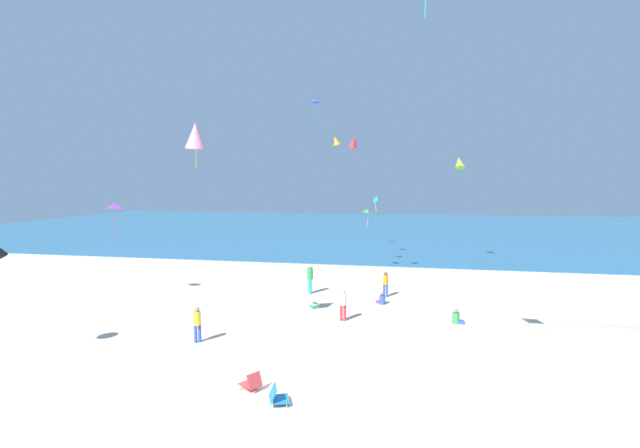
# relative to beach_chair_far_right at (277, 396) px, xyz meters

# --- Properties ---
(ground_plane) EXTENTS (120.00, 120.00, 0.00)m
(ground_plane) POSITION_rel_beach_chair_far_right_xyz_m (-0.36, 11.52, -0.24)
(ground_plane) COLOR beige
(ocean_water) EXTENTS (120.00, 60.00, 0.05)m
(ocean_water) POSITION_rel_beach_chair_far_right_xyz_m (-0.36, 52.11, -0.22)
(ocean_water) COLOR teal
(ocean_water) RESTS_ON ground_plane
(dune_mound) EXTENTS (7.27, 5.09, 1.71)m
(dune_mound) POSITION_rel_beach_chair_far_right_xyz_m (12.04, 6.10, -0.24)
(dune_mound) COLOR beige
(dune_mound) RESTS_ON ground_plane
(beach_chair_far_right) EXTENTS (0.75, 0.76, 0.56)m
(beach_chair_far_right) POSITION_rel_beach_chair_far_right_xyz_m (0.00, 0.00, 0.00)
(beach_chair_far_right) COLOR #2370B2
(beach_chair_far_right) RESTS_ON ground_plane
(beach_chair_near_camera) EXTENTS (0.82, 0.78, 0.59)m
(beach_chair_near_camera) POSITION_rel_beach_chair_far_right_xyz_m (-1.03, 0.67, 0.01)
(beach_chair_near_camera) COLOR #D13D3D
(beach_chair_near_camera) RESTS_ON ground_plane
(cooler_box) EXTENTS (0.60, 0.62, 0.23)m
(cooler_box) POSITION_rel_beach_chair_far_right_xyz_m (-0.92, 9.97, -0.12)
(cooler_box) COLOR #339956
(cooler_box) RESTS_ON ground_plane
(person_0) EXTENTS (0.41, 0.41, 1.47)m
(person_0) POSITION_rel_beach_chair_far_right_xyz_m (-4.63, 4.22, 0.61)
(person_0) COLOR blue
(person_0) RESTS_ON ground_plane
(person_1) EXTENTS (0.29, 0.29, 1.46)m
(person_1) POSITION_rel_beach_chair_far_right_xyz_m (2.67, 12.91, 0.60)
(person_1) COLOR blue
(person_1) RESTS_ON ground_plane
(person_2) EXTENTS (0.59, 0.55, 0.67)m
(person_2) POSITION_rel_beach_chair_far_right_xyz_m (2.54, 11.36, 0.00)
(person_2) COLOR blue
(person_2) RESTS_ON ground_plane
(person_3) EXTENTS (0.57, 0.35, 0.69)m
(person_3) POSITION_rel_beach_chair_far_right_xyz_m (6.12, 8.75, 0.01)
(person_3) COLOR green
(person_3) RESTS_ON ground_plane
(person_4) EXTENTS (0.46, 0.46, 1.75)m
(person_4) POSITION_rel_beach_chair_far_right_xyz_m (-1.77, 12.88, 0.77)
(person_4) COLOR #19ADB2
(person_4) RESTS_ON ground_plane
(person_5) EXTENTS (0.34, 0.34, 1.53)m
(person_5) POSITION_rel_beach_chair_far_right_xyz_m (0.86, 8.13, 0.64)
(person_5) COLOR red
(person_5) RESTS_ON ground_plane
(kite_purple) EXTENTS (0.86, 0.66, 1.82)m
(kite_purple) POSITION_rel_beach_chair_far_right_xyz_m (-12.06, 9.51, 5.01)
(kite_purple) COLOR purple
(kite_blue) EXTENTS (0.92, 0.80, 1.48)m
(kite_blue) POSITION_rel_beach_chair_far_right_xyz_m (-4.14, 26.21, 13.52)
(kite_blue) COLOR blue
(kite_lime) EXTENTS (0.99, 1.26, 1.54)m
(kite_lime) POSITION_rel_beach_chair_far_right_xyz_m (7.96, 24.44, 7.94)
(kite_lime) COLOR #99DB33
(kite_teal) EXTENTS (0.45, 0.62, 1.36)m
(kite_teal) POSITION_rel_beach_chair_far_right_xyz_m (1.20, 27.23, 4.79)
(kite_teal) COLOR #1EADAD
(kite_red) EXTENTS (0.85, 0.92, 1.29)m
(kite_red) POSITION_rel_beach_chair_far_right_xyz_m (0.38, 16.44, 8.96)
(kite_red) COLOR red
(kite_pink) EXTENTS (1.16, 1.21, 1.75)m
(kite_pink) POSITION_rel_beach_chair_far_right_xyz_m (-4.35, 3.93, 8.10)
(kite_pink) COLOR pink
(kite_green) EXTENTS (0.78, 0.89, 1.40)m
(kite_green) POSITION_rel_beach_chair_far_right_xyz_m (1.05, 20.19, 4.24)
(kite_green) COLOR green
(kite_orange) EXTENTS (0.73, 0.58, 1.55)m
(kite_orange) POSITION_rel_beach_chair_far_right_xyz_m (-1.20, 19.20, 9.32)
(kite_orange) COLOR orange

